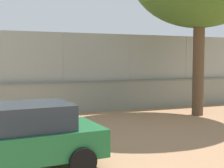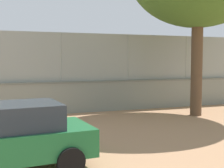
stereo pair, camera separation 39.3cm
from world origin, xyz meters
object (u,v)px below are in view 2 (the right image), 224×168
Objects in this scene: player_baseline_waiting at (92,84)px; sports_ball at (168,100)px; player_at_service_line at (139,84)px; courtside_bench at (216,93)px; spare_ball_by_wall at (182,102)px; parked_car_green at (0,137)px.

player_baseline_waiting is 5.37m from sports_ball.
courtside_bench is at bearing 153.93° from player_at_service_line.
parked_car_green is at bearing 40.90° from spare_ball_by_wall.
player_baseline_waiting is at bearing -30.38° from courtside_bench.
sports_ball is (-1.11, 1.78, -0.86)m from player_at_service_line.
player_at_service_line is 3.31m from player_baseline_waiting.
parked_car_green is (5.54, 13.21, -0.07)m from player_baseline_waiting.
courtside_bench is at bearing -143.71° from parked_car_green.
parked_car_green reaches higher than player_baseline_waiting.
player_at_service_line is 4.77m from courtside_bench.
player_baseline_waiting is 8.65× the size of spare_ball_by_wall.
player_baseline_waiting is 0.91× the size of courtside_bench.
player_baseline_waiting is 0.34× the size of parked_car_green.
player_at_service_line is 3.35m from spare_ball_by_wall.
courtside_bench reaches higher than spare_ball_by_wall.
player_at_service_line is at bearing -126.11° from parked_car_green.
spare_ball_by_wall is at bearing 16.01° from courtside_bench.
player_at_service_line is 1.09× the size of player_baseline_waiting.
courtside_bench is (-3.16, 0.30, 0.38)m from sports_ball.
player_at_service_line is 9.43× the size of spare_ball_by_wall.
player_at_service_line reaches higher than parked_car_green.
sports_ball is 0.04× the size of parked_car_green.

